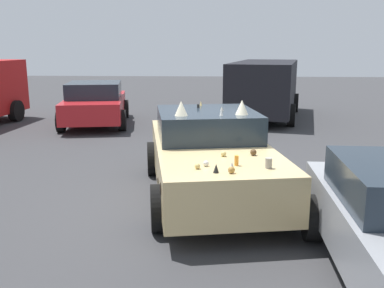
{
  "coord_description": "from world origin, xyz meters",
  "views": [
    {
      "loc": [
        -7.0,
        -0.1,
        2.5
      ],
      "look_at": [
        0.0,
        0.3,
        0.9
      ],
      "focal_mm": 40.11,
      "sensor_mm": 36.0,
      "label": 1
    }
  ],
  "objects": [
    {
      "name": "ground_plane",
      "position": [
        0.0,
        0.0,
        0.0
      ],
      "size": [
        60.0,
        60.0,
        0.0
      ],
      "primitive_type": "plane",
      "color": "#38383A"
    },
    {
      "name": "parked_van_row_back_far",
      "position": [
        8.46,
        -1.83,
        1.12
      ],
      "size": [
        5.65,
        3.07,
        1.98
      ],
      "rotation": [
        0.0,
        0.0,
        -0.21
      ],
      "color": "black",
      "rests_on": "ground"
    },
    {
      "name": "parked_sedan_far_left",
      "position": [
        6.66,
        3.82,
        0.7
      ],
      "size": [
        4.21,
        2.53,
        1.38
      ],
      "rotation": [
        0.0,
        0.0,
        0.17
      ],
      "color": "red",
      "rests_on": "ground"
    },
    {
      "name": "art_car_decorated",
      "position": [
        0.06,
        0.01,
        0.71
      ],
      "size": [
        4.58,
        2.61,
        1.66
      ],
      "rotation": [
        0.0,
        0.0,
        3.32
      ],
      "color": "#D8BC7F",
      "rests_on": "ground"
    }
  ]
}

